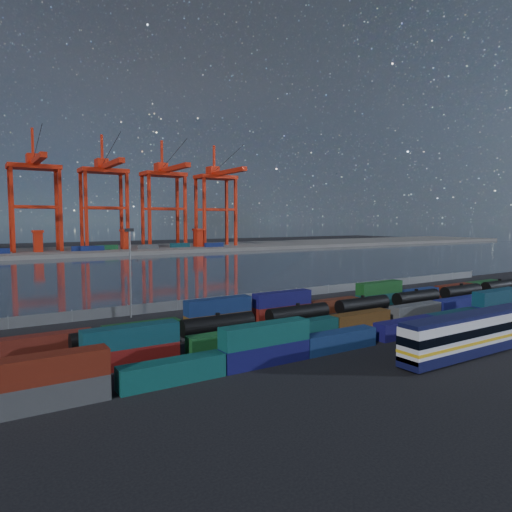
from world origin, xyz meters
TOP-DOWN VIEW (x-y plane):
  - ground at (0.00, 0.00)m, footprint 700.00×700.00m
  - harbor_water at (0.00, 105.00)m, footprint 700.00×700.00m
  - far_quay at (0.00, 210.00)m, footprint 700.00×70.00m
  - distant_mountains at (63.02, 1600.00)m, footprint 2470.00×1100.00m
  - container_row_south at (6.47, -10.40)m, footprint 128.15×2.47m
  - container_row_mid at (-9.83, -2.25)m, footprint 141.06×2.41m
  - container_row_north at (3.44, 10.10)m, footprint 114.51×2.37m
  - tanker_string at (8.01, 4.59)m, footprint 105.40×2.66m
  - waterfront_fence at (-0.00, 28.00)m, footprint 160.12×0.12m
  - yard_light_mast at (-30.00, 26.00)m, footprint 1.60×0.40m
  - gantry_cranes at (-7.50, 203.25)m, footprint 200.31×48.59m
  - quay_containers at (-11.00, 195.46)m, footprint 172.58×10.99m
  - straddle_carriers at (-2.50, 200.00)m, footprint 140.00×7.00m

SIDE VIEW (x-z plane):
  - ground at x=0.00m, z-range 0.00..0.00m
  - harbor_water at x=0.00m, z-range 0.01..0.01m
  - far_quay at x=0.00m, z-range 0.00..2.00m
  - waterfront_fence at x=0.00m, z-range -0.10..2.10m
  - container_row_mid at x=-9.83m, z-range -1.05..4.08m
  - container_row_north at x=3.44m, z-range -0.63..4.43m
  - tanker_string at x=8.01m, z-range 0.01..3.82m
  - container_row_south at x=6.47m, z-range -0.56..4.70m
  - quay_containers at x=-11.00m, z-range 2.00..4.60m
  - straddle_carriers at x=-2.50m, z-range 2.27..13.37m
  - yard_light_mast at x=-30.00m, z-range 1.00..17.60m
  - gantry_cranes at x=-7.50m, z-range 7.43..73.23m
  - distant_mountains at x=63.02m, z-range -39.71..480.29m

